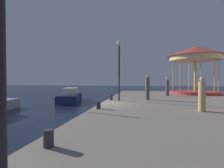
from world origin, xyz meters
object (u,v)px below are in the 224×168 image
object	(u,v)px
person_near_carousel	(147,88)
lamp_post_mid_promenade	(119,60)
carousel	(195,58)
person_far_corner	(202,95)
person_mid_promenade	(167,87)
bollard_north	(111,97)
bollard_center	(49,138)
motorboat_navy	(70,96)
bollard_south	(98,105)

from	to	relation	value
person_near_carousel	lamp_post_mid_promenade	bearing A→B (deg)	-151.81
carousel	lamp_post_mid_promenade	bearing A→B (deg)	-133.40
person_far_corner	person_mid_promenade	world-z (taller)	person_mid_promenade
person_far_corner	person_near_carousel	bearing A→B (deg)	117.22
lamp_post_mid_promenade	bollard_north	world-z (taller)	lamp_post_mid_promenade
bollard_north	bollard_center	world-z (taller)	same
bollard_center	person_far_corner	world-z (taller)	person_far_corner
motorboat_navy	person_mid_promenade	distance (m)	10.24
bollard_north	motorboat_navy	bearing A→B (deg)	138.53
motorboat_navy	person_near_carousel	distance (m)	9.18
carousel	bollard_south	bearing A→B (deg)	-124.88
motorboat_navy	bollard_south	bearing A→B (deg)	-59.05
lamp_post_mid_promenade	bollard_south	distance (m)	4.76
person_far_corner	bollard_south	bearing A→B (deg)	-179.02
motorboat_navy	person_near_carousel	size ratio (longest dim) A/B	3.00
bollard_center	person_mid_promenade	world-z (taller)	person_mid_promenade
bollard_center	bollard_south	size ratio (longest dim) A/B	1.00
motorboat_navy	bollard_center	size ratio (longest dim) A/B	14.55
carousel	person_far_corner	bearing A→B (deg)	-104.33
carousel	person_near_carousel	world-z (taller)	carousel
bollard_south	person_mid_promenade	distance (m)	10.00
motorboat_navy	lamp_post_mid_promenade	distance (m)	8.62
bollard_north	person_mid_promenade	xyz separation A→B (m)	(4.83, 4.50, 0.64)
person_near_carousel	carousel	bearing A→B (deg)	51.53
lamp_post_mid_promenade	bollard_south	size ratio (longest dim) A/B	11.13
person_mid_promenade	person_near_carousel	bearing A→B (deg)	-117.88
bollard_center	person_mid_promenade	xyz separation A→B (m)	(4.62, 14.21, 0.64)
motorboat_navy	lamp_post_mid_promenade	bearing A→B (deg)	-40.88
bollard_center	motorboat_navy	bearing A→B (deg)	111.05
lamp_post_mid_promenade	bollard_south	xyz separation A→B (m)	(-0.64, -3.77, -2.83)
person_mid_promenade	person_far_corner	bearing A→B (deg)	-87.11
bollard_north	person_near_carousel	distance (m)	2.95
bollard_north	person_mid_promenade	size ratio (longest dim) A/B	0.22
lamp_post_mid_promenade	bollard_center	world-z (taller)	lamp_post_mid_promenade
person_near_carousel	person_mid_promenade	bearing A→B (deg)	62.12
carousel	person_mid_promenade	world-z (taller)	carousel
person_far_corner	person_mid_promenade	distance (m)	8.68
bollard_center	person_mid_promenade	size ratio (longest dim) A/B	0.22
carousel	person_mid_promenade	bearing A→B (deg)	-138.57
lamp_post_mid_promenade	bollard_center	size ratio (longest dim) A/B	11.13
bollard_north	bollard_south	xyz separation A→B (m)	(0.04, -4.26, 0.00)
carousel	motorboat_navy	bearing A→B (deg)	-168.42
person_mid_promenade	carousel	bearing A→B (deg)	41.43
person_far_corner	carousel	bearing A→B (deg)	75.67
person_mid_promenade	bollard_center	bearing A→B (deg)	-108.02
bollard_north	person_mid_promenade	world-z (taller)	person_mid_promenade
person_mid_promenade	bollard_south	bearing A→B (deg)	-118.66
bollard_north	person_far_corner	size ratio (longest dim) A/B	0.23
bollard_center	bollard_south	xyz separation A→B (m)	(-0.17, 5.45, 0.00)
lamp_post_mid_promenade	person_mid_promenade	bearing A→B (deg)	50.23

